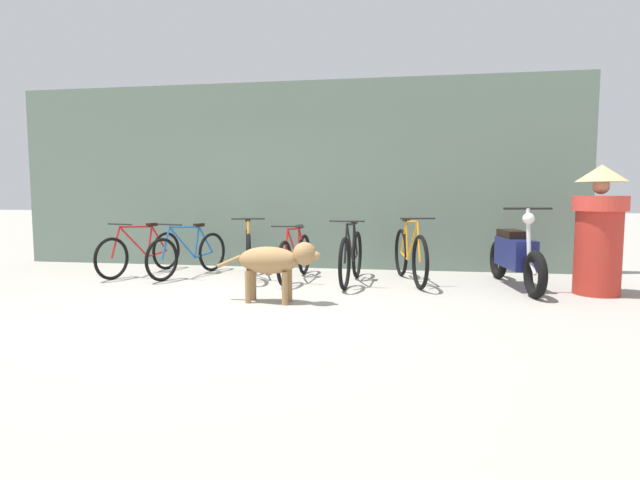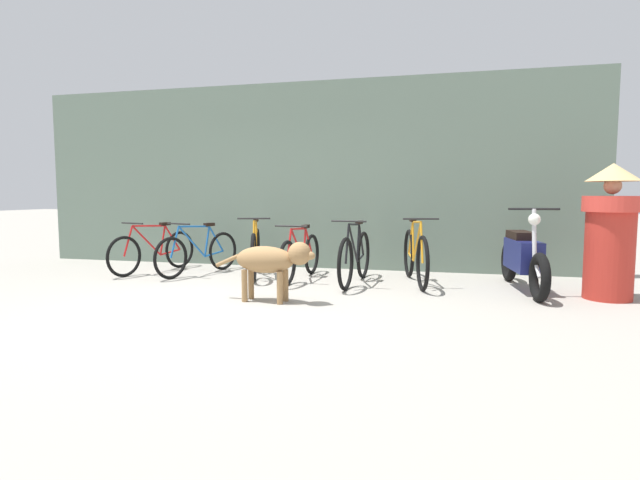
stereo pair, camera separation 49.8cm
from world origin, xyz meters
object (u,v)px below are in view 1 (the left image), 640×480
(bicycle_2, at_px, (248,253))
(stray_dog, at_px, (276,261))
(person_in_robes, at_px, (599,228))
(bicycle_3, at_px, (295,257))
(bicycle_4, at_px, (351,257))
(motorcycle, at_px, (515,256))
(bicycle_0, at_px, (141,253))
(bicycle_5, at_px, (410,255))
(bicycle_1, at_px, (189,254))

(bicycle_2, relative_size, stray_dog, 1.30)
(bicycle_2, relative_size, person_in_robes, 1.02)
(bicycle_3, bearing_deg, bicycle_4, 83.16)
(bicycle_2, distance_m, motorcycle, 3.68)
(bicycle_0, xyz_separation_m, bicycle_2, (1.69, 0.02, 0.03))
(bicycle_5, xyz_separation_m, motorcycle, (1.34, -0.19, 0.04))
(bicycle_4, relative_size, motorcycle, 0.86)
(bicycle_0, distance_m, bicycle_1, 0.78)
(bicycle_5, bearing_deg, motorcycle, 69.14)
(bicycle_5, xyz_separation_m, person_in_robes, (2.22, -0.50, 0.44))
(stray_dog, bearing_deg, bicycle_4, 66.72)
(bicycle_5, bearing_deg, person_in_robes, 64.40)
(bicycle_2, distance_m, bicycle_5, 2.33)
(bicycle_3, distance_m, motorcycle, 2.95)
(bicycle_4, relative_size, person_in_robes, 1.06)
(bicycle_5, relative_size, person_in_robes, 1.11)
(bicycle_5, distance_m, person_in_robes, 2.32)
(bicycle_0, distance_m, bicycle_4, 3.24)
(bicycle_1, xyz_separation_m, person_in_robes, (5.46, -0.51, 0.48))
(person_in_robes, bearing_deg, bicycle_2, -0.61)
(bicycle_5, relative_size, motorcycle, 0.90)
(bicycle_0, height_order, bicycle_4, bicycle_4)
(motorcycle, bearing_deg, bicycle_1, -99.16)
(bicycle_3, bearing_deg, bicycle_1, -89.44)
(bicycle_0, relative_size, bicycle_1, 1.03)
(bicycle_2, distance_m, stray_dog, 1.84)
(bicycle_5, bearing_deg, bicycle_3, -100.28)
(bicycle_4, height_order, stray_dog, bicycle_4)
(bicycle_0, bearing_deg, bicycle_5, 106.07)
(bicycle_3, bearing_deg, bicycle_0, -89.10)
(bicycle_2, xyz_separation_m, stray_dog, (0.83, -1.63, 0.11))
(bicycle_0, height_order, motorcycle, motorcycle)
(motorcycle, height_order, person_in_robes, person_in_robes)
(stray_dog, bearing_deg, bicycle_0, 151.43)
(bicycle_2, bearing_deg, bicycle_5, 70.66)
(bicycle_1, xyz_separation_m, bicycle_5, (3.24, -0.01, 0.04))
(bicycle_3, relative_size, motorcycle, 0.85)
(bicycle_0, bearing_deg, person_in_robes, 101.65)
(bicycle_2, height_order, bicycle_5, bicycle_5)
(bicycle_2, bearing_deg, bicycle_0, -107.61)
(bicycle_4, relative_size, stray_dog, 1.36)
(bicycle_1, relative_size, bicycle_4, 0.96)
(motorcycle, bearing_deg, bicycle_5, -104.66)
(bicycle_5, distance_m, motorcycle, 1.36)
(bicycle_1, distance_m, stray_dog, 2.36)
(bicycle_1, distance_m, bicycle_5, 3.24)
(bicycle_5, bearing_deg, bicycle_0, -103.39)
(bicycle_0, distance_m, bicycle_5, 4.02)
(bicycle_2, distance_m, bicycle_3, 0.74)
(bicycle_5, distance_m, stray_dog, 2.18)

